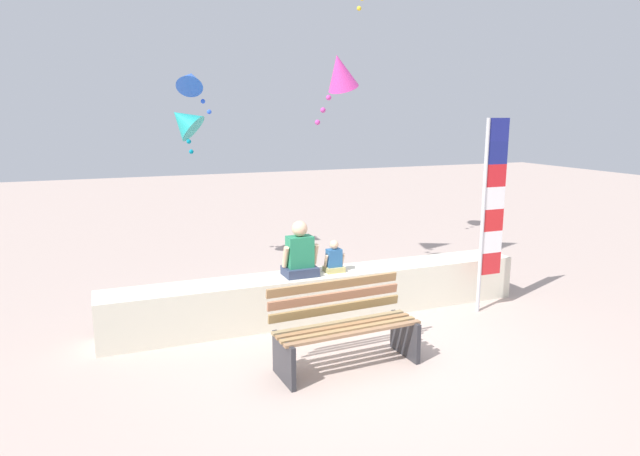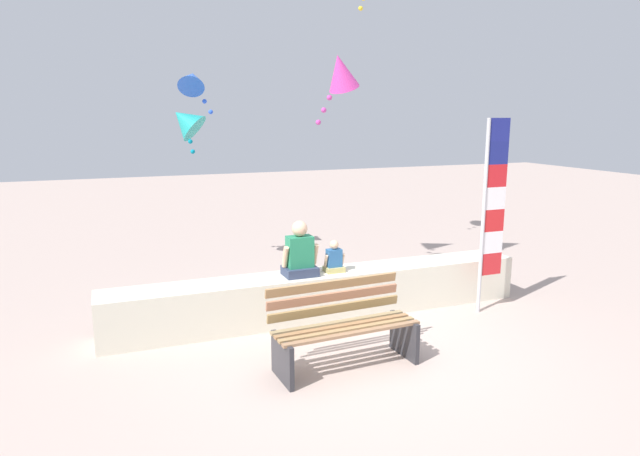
% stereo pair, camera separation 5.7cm
% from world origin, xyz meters
% --- Properties ---
extents(ground_plane, '(40.00, 40.00, 0.00)m').
position_xyz_m(ground_plane, '(0.00, 0.00, 0.00)').
color(ground_plane, '#B69F94').
extents(seawall_ledge, '(5.69, 0.59, 0.61)m').
position_xyz_m(seawall_ledge, '(0.00, 1.17, 0.30)').
color(seawall_ledge, beige).
rests_on(seawall_ledge, ground).
extents(park_bench, '(1.59, 0.69, 0.88)m').
position_xyz_m(park_bench, '(-0.35, -0.29, 0.41)').
color(park_bench, '#97704F').
rests_on(park_bench, ground).
extents(person_adult, '(0.47, 0.34, 0.72)m').
position_xyz_m(person_adult, '(-0.34, 1.15, 0.89)').
color(person_adult, '#2E3854').
rests_on(person_adult, seawall_ledge).
extents(person_child, '(0.28, 0.20, 0.43)m').
position_xyz_m(person_child, '(0.14, 1.15, 0.77)').
color(person_child, tan).
rests_on(person_child, seawall_ledge).
extents(flag_banner, '(0.36, 0.05, 2.61)m').
position_xyz_m(flag_banner, '(2.14, 0.55, 1.46)').
color(flag_banner, '#B7B7BC').
rests_on(flag_banner, ground).
extents(kite_teal, '(0.86, 0.81, 0.93)m').
position_xyz_m(kite_teal, '(-1.26, 4.32, 2.55)').
color(kite_teal, teal).
extents(kite_blue, '(0.63, 0.69, 0.87)m').
position_xyz_m(kite_blue, '(-1.06, 4.63, 3.23)').
color(kite_blue, blue).
extents(kite_magenta, '(0.76, 0.73, 1.08)m').
position_xyz_m(kite_magenta, '(0.69, 2.24, 3.25)').
color(kite_magenta, '#DB3D9E').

